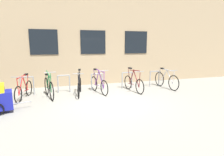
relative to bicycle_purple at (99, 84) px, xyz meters
The scene contains 9 objects.
ground_plane 1.49m from the bicycle_purple, 85.83° to the right, with size 42.00×42.00×0.00m, color gray.
storefront_building 5.39m from the bicycle_purple, 88.72° to the left, with size 28.00×5.85×6.15m.
bike_rack 0.48m from the bicycle_purple, 88.30° to the left, with size 6.55×0.05×0.80m.
bicycle_purple is the anchor object (origin of this frame).
bicycle_green 2.10m from the bicycle_purple, behind, with size 0.54×1.72×1.11m.
bicycle_silver 3.38m from the bicycle_purple, ahead, with size 0.44×1.82×0.98m.
bicycle_maroon 1.59m from the bicycle_purple, ahead, with size 0.44×1.69×1.08m.
bicycle_red 3.04m from the bicycle_purple, behind, with size 0.52×1.66×0.98m.
bicycle_black 0.86m from the bicycle_purple, behind, with size 0.47×1.69×1.07m.
Camera 1 is at (-1.77, -6.36, 2.11)m, focal length 29.43 mm.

